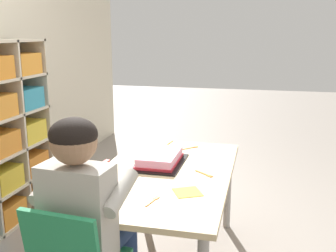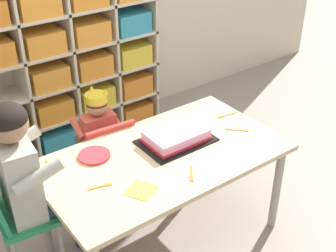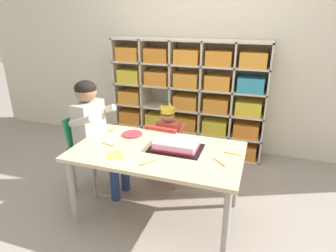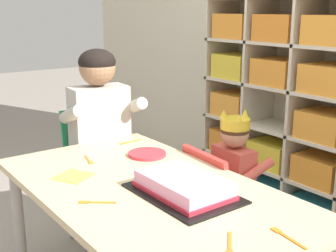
% 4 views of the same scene
% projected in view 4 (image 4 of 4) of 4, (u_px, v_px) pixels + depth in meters
% --- Properties ---
extents(storage_cubby_shelf, '(1.83, 0.32, 1.36)m').
position_uv_depth(storage_cubby_shelf, '(334.00, 121.00, 2.54)').
color(storage_cubby_shelf, beige).
rests_on(storage_cubby_shelf, ground).
extents(activity_table, '(1.35, 0.76, 0.62)m').
position_uv_depth(activity_table, '(148.00, 203.00, 1.74)').
color(activity_table, '#D1B789').
rests_on(activity_table, ground).
extents(classroom_chair_blue, '(0.37, 0.37, 0.66)m').
position_uv_depth(classroom_chair_blue, '(221.00, 202.00, 2.14)').
color(classroom_chair_blue, red).
rests_on(classroom_chair_blue, ground).
extents(child_with_crown, '(0.31, 0.31, 0.83)m').
position_uv_depth(child_with_crown, '(240.00, 172.00, 2.17)').
color(child_with_crown, '#D15647').
rests_on(child_with_crown, ground).
extents(classroom_chair_adult_side, '(0.34, 0.39, 0.75)m').
position_uv_depth(classroom_chair_adult_side, '(97.00, 159.00, 2.48)').
color(classroom_chair_adult_side, '#238451').
rests_on(classroom_chair_adult_side, ground).
extents(adult_helper_seated, '(0.45, 0.43, 1.09)m').
position_uv_depth(adult_helper_seated, '(104.00, 128.00, 2.34)').
color(adult_helper_seated, '#B2ADA3').
rests_on(adult_helper_seated, ground).
extents(birthday_cake_on_tray, '(0.42, 0.29, 0.07)m').
position_uv_depth(birthday_cake_on_tray, '(184.00, 187.00, 1.64)').
color(birthday_cake_on_tray, black).
rests_on(birthday_cake_on_tray, activity_table).
extents(paper_plate_stack, '(0.18, 0.18, 0.01)m').
position_uv_depth(paper_plate_stack, '(147.00, 154.00, 2.09)').
color(paper_plate_stack, '#DB333D').
rests_on(paper_plate_stack, activity_table).
extents(paper_napkin_square, '(0.18, 0.18, 0.00)m').
position_uv_depth(paper_napkin_square, '(73.00, 176.00, 1.82)').
color(paper_napkin_square, '#F4DB4C').
rests_on(paper_napkin_square, activity_table).
extents(fork_scattered_mid_table, '(0.10, 0.11, 0.00)m').
position_uv_depth(fork_scattered_mid_table, '(95.00, 202.00, 1.58)').
color(fork_scattered_mid_table, orange).
rests_on(fork_scattered_mid_table, activity_table).
extents(fork_near_cake_tray, '(0.11, 0.11, 0.00)m').
position_uv_depth(fork_near_cake_tray, '(230.00, 246.00, 1.29)').
color(fork_near_cake_tray, orange).
rests_on(fork_near_cake_tray, activity_table).
extents(fork_near_child_seat, '(0.15, 0.04, 0.00)m').
position_uv_depth(fork_near_child_seat, '(286.00, 237.00, 1.34)').
color(fork_near_child_seat, orange).
rests_on(fork_near_child_seat, activity_table).
extents(fork_at_table_front_edge, '(0.02, 0.13, 0.00)m').
position_uv_depth(fork_at_table_front_edge, '(129.00, 142.00, 2.29)').
color(fork_at_table_front_edge, orange).
rests_on(fork_at_table_front_edge, activity_table).
extents(fork_by_napkin, '(0.12, 0.04, 0.00)m').
position_uv_depth(fork_by_napkin, '(89.00, 160.00, 2.02)').
color(fork_by_napkin, orange).
rests_on(fork_by_napkin, activity_table).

